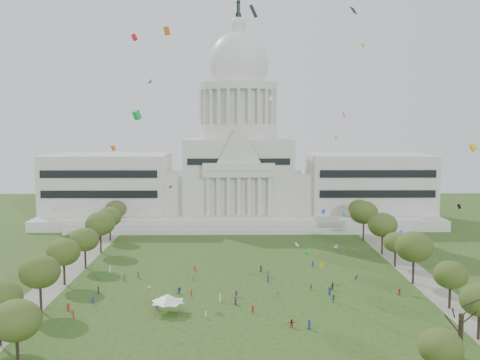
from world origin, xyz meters
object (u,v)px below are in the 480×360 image
at_px(big_bare_tree, 462,310).
at_px(event_tent, 168,298).
at_px(person_0, 399,292).
at_px(capitol, 238,167).

relative_size(big_bare_tree, event_tent, 1.44).
relative_size(event_tent, person_0, 5.60).
xyz_separation_m(event_tent, person_0, (54.09, 11.81, -2.50)).
height_order(capitol, event_tent, capitol).
bearing_deg(big_bare_tree, person_0, 90.13).
xyz_separation_m(capitol, person_0, (37.92, -105.51, -21.50)).
height_order(big_bare_tree, person_0, big_bare_tree).
height_order(capitol, person_0, capitol).
bearing_deg(big_bare_tree, event_tent, 155.87).
distance_m(capitol, person_0, 114.16).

